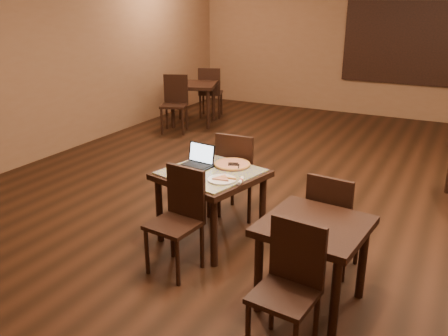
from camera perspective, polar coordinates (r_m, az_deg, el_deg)
The scene contains 20 objects.
ground at distance 6.26m, azimuth 8.05°, elevation -3.07°, with size 10.00×10.00×0.00m, color black.
wall_back at distance 10.67m, azimuth 17.96°, elevation 13.99°, with size 8.00×0.02×3.00m, color #856043.
wall_left at distance 8.07m, azimuth -19.78°, elevation 12.20°, with size 0.02×10.00×3.00m, color #856043.
mural at distance 10.55m, azimuth 20.69°, elevation 13.91°, with size 2.34×0.05×1.64m.
tiled_table at distance 4.82m, azimuth -1.56°, elevation -1.53°, with size 1.11×1.11×0.76m.
chair_main_near at distance 4.37m, azimuth -5.38°, elevation -5.50°, with size 0.46×0.46×0.97m.
chair_main_far at distance 5.35m, azimuth 1.66°, elevation -0.30°, with size 0.46×0.46×1.01m.
laptop at distance 4.94m, azimuth -3.04°, elevation 0.98°, with size 0.35×0.29×0.22m.
plate at distance 4.53m, azimuth -0.25°, elevation -1.42°, with size 0.28×0.28×0.02m, color white.
pizza_slice at distance 4.53m, azimuth -0.25°, elevation -1.25°, with size 0.19×0.19×0.02m, color #D1BE8B, non-canonical shape.
pizza_pan at distance 4.93m, azimuth 1.00°, elevation 0.30°, with size 0.35×0.35×0.01m, color silver.
pizza_whole at distance 4.92m, azimuth 1.00°, elevation 0.46°, with size 0.38×0.38×0.03m.
spatula at distance 4.89m, azimuth 1.11°, elevation 0.44°, with size 0.10×0.25×0.01m, color silver.
napkin_roll at distance 4.49m, azimuth 2.02°, elevation -1.53°, with size 0.07×0.17×0.04m.
other_table_b at distance 9.52m, azimuth -3.71°, elevation 9.29°, with size 1.12×1.12×0.82m.
other_table_b_chair_near at distance 9.04m, azimuth -5.93°, elevation 8.13°, with size 0.59×0.59×1.06m.
other_table_b_chair_far at distance 10.05m, azimuth -1.68°, elevation 9.40°, with size 0.59×0.59×1.06m.
other_table_c at distance 3.87m, azimuth 10.75°, elevation -8.16°, with size 0.87×0.87×0.75m.
other_table_c_chair_near at distance 3.44m, azimuth 7.92°, elevation -13.28°, with size 0.46×0.46×0.96m.
other_table_c_chair_far at distance 4.39m, azimuth 12.80°, elevation -5.88°, with size 0.46×0.46×0.96m.
Camera 1 is at (1.87, -5.46, 2.41)m, focal length 38.00 mm.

